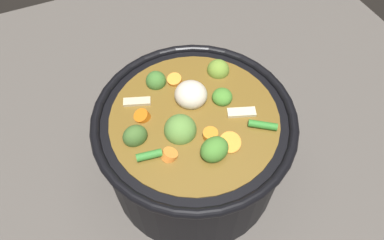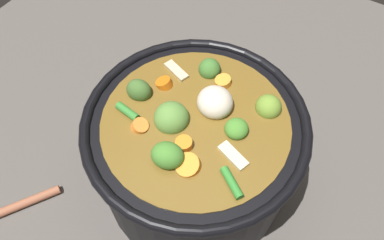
% 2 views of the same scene
% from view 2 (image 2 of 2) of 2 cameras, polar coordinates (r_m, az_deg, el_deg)
% --- Properties ---
extents(ground_plane, '(1.10, 1.10, 0.00)m').
position_cam_2_polar(ground_plane, '(0.57, 0.44, -8.63)').
color(ground_plane, '#514C47').
extents(cooking_pot, '(0.28, 0.28, 0.17)m').
position_cam_2_polar(cooking_pot, '(0.50, 0.50, -4.57)').
color(cooking_pot, black).
rests_on(cooking_pot, ground_plane).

